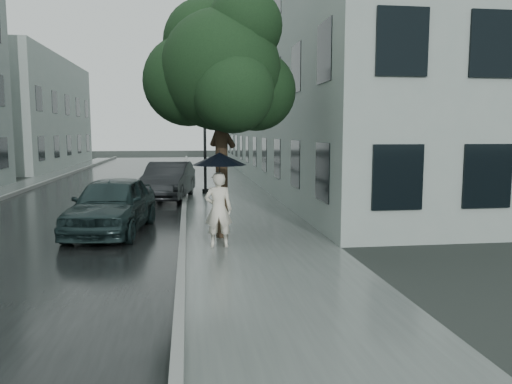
{
  "coord_description": "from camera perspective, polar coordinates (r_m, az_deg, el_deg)",
  "views": [
    {
      "loc": [
        -1.42,
        -9.26,
        2.64
      ],
      "look_at": [
        0.07,
        1.61,
        1.3
      ],
      "focal_mm": 35.0,
      "sensor_mm": 36.0,
      "label": 1
    }
  ],
  "objects": [
    {
      "name": "ground",
      "position": [
        9.74,
        0.9,
        -8.77
      ],
      "size": [
        120.0,
        120.0,
        0.0
      ],
      "primitive_type": "plane",
      "color": "black",
      "rests_on": "ground"
    },
    {
      "name": "sidewalk",
      "position": [
        21.49,
        -3.26,
        -0.1
      ],
      "size": [
        3.5,
        60.0,
        0.01
      ],
      "primitive_type": "cube",
      "color": "slate",
      "rests_on": "ground"
    },
    {
      "name": "kerb_near",
      "position": [
        21.42,
        -8.14,
        0.01
      ],
      "size": [
        0.15,
        60.0,
        0.15
      ],
      "primitive_type": "cube",
      "color": "slate",
      "rests_on": "ground"
    },
    {
      "name": "asphalt_road",
      "position": [
        21.74,
        -17.4,
        -0.33
      ],
      "size": [
        6.85,
        60.0,
        0.0
      ],
      "primitive_type": "cube",
      "color": "black",
      "rests_on": "ground"
    },
    {
      "name": "kerb_far",
      "position": [
        22.58,
        -26.19,
        -0.28
      ],
      "size": [
        0.15,
        60.0,
        0.15
      ],
      "primitive_type": "cube",
      "color": "slate",
      "rests_on": "ground"
    },
    {
      "name": "building_near",
      "position": [
        29.64,
        5.78,
        10.52
      ],
      "size": [
        7.02,
        36.0,
        9.0
      ],
      "color": "#8D9A94",
      "rests_on": "ground"
    },
    {
      "name": "building_far_b",
      "position": [
        41.18,
        -25.5,
        8.18
      ],
      "size": [
        7.02,
        18.0,
        8.0
      ],
      "color": "#8D9A94",
      "rests_on": "ground"
    },
    {
      "name": "pedestrian",
      "position": [
        11.37,
        -4.31,
        -2.01
      ],
      "size": [
        0.65,
        0.45,
        1.72
      ],
      "primitive_type": "imported",
      "rotation": [
        0.0,
        0.0,
        3.08
      ],
      "color": "beige",
      "rests_on": "sidewalk"
    },
    {
      "name": "umbrella",
      "position": [
        11.22,
        -4.2,
        3.8
      ],
      "size": [
        1.42,
        1.42,
        1.28
      ],
      "rotation": [
        0.0,
        0.0,
        0.17
      ],
      "color": "black",
      "rests_on": "ground"
    },
    {
      "name": "street_tree",
      "position": [
        12.49,
        -4.09,
        13.82
      ],
      "size": [
        3.8,
        3.45,
        5.99
      ],
      "color": "#332619",
      "rests_on": "ground"
    },
    {
      "name": "lamp_post",
      "position": [
        21.16,
        -6.29,
        8.06
      ],
      "size": [
        0.84,
        0.38,
        5.37
      ],
      "rotation": [
        0.0,
        0.0,
        0.14
      ],
      "color": "black",
      "rests_on": "ground"
    },
    {
      "name": "car_near",
      "position": [
        13.54,
        -16.11,
        -1.37
      ],
      "size": [
        2.23,
        4.49,
        1.47
      ],
      "primitive_type": "imported",
      "rotation": [
        0.0,
        0.0,
        -0.12
      ],
      "color": "#182829",
      "rests_on": "ground"
    },
    {
      "name": "car_far",
      "position": [
        19.84,
        -10.0,
        1.31
      ],
      "size": [
        2.18,
        4.55,
        1.44
      ],
      "primitive_type": "imported",
      "rotation": [
        0.0,
        0.0,
        -0.15
      ],
      "color": "#24262A",
      "rests_on": "ground"
    }
  ]
}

